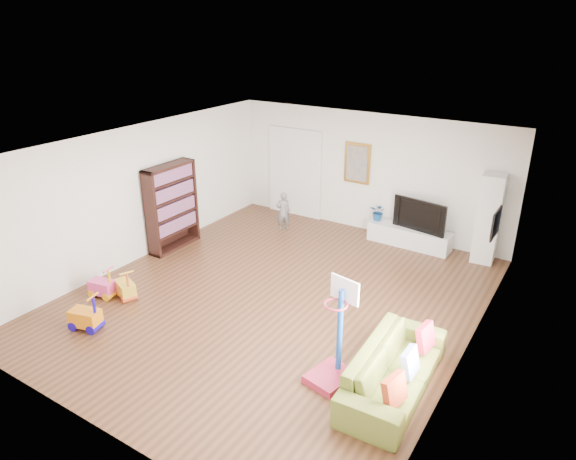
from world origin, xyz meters
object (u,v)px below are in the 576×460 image
Objects in this scene: bookshelf at (172,207)px; basketball_hoop at (332,334)px; media_console at (409,237)px; sofa at (394,369)px.

bookshelf is 5.34m from basketball_hoop.
bookshelf reaches higher than media_console.
media_console is at bearing 15.28° from sofa.
bookshelf is 0.84× the size of sofa.
bookshelf is at bearing 168.33° from basketball_hoop.
bookshelf is 6.00m from sofa.
media_console is 5.10m from bookshelf.
basketball_hoop reaches higher than media_console.
basketball_hoop reaches higher than sofa.
bookshelf is (-4.23, -2.75, 0.70)m from media_console.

